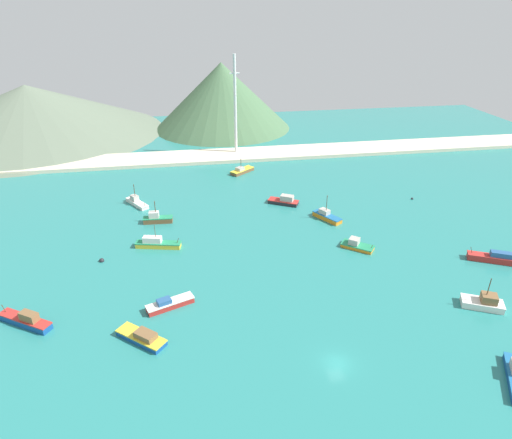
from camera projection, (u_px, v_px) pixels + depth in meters
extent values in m
cube|color=teal|center=(292.00, 262.00, 93.73)|extent=(260.00, 280.00, 0.50)
cube|color=brown|center=(242.00, 171.00, 142.08)|extent=(8.31, 7.45, 0.97)
cube|color=gold|center=(242.00, 169.00, 141.82)|extent=(8.48, 7.60, 0.20)
cube|color=#B2ADA3|center=(240.00, 169.00, 140.86)|extent=(3.13, 3.09, 0.95)
cylinder|color=#4C3823|center=(241.00, 163.00, 140.35)|extent=(0.20, 0.20, 2.72)
cube|color=silver|center=(482.00, 304.00, 79.44)|extent=(7.70, 5.86, 1.10)
cube|color=white|center=(483.00, 301.00, 79.15)|extent=(7.86, 5.97, 0.20)
cube|color=brown|center=(489.00, 298.00, 78.54)|extent=(3.41, 3.25, 1.54)
cylinder|color=#4C3823|center=(489.00, 287.00, 77.56)|extent=(0.17, 0.17, 3.44)
cube|color=orange|center=(357.00, 247.00, 98.47)|extent=(7.35, 6.73, 0.72)
cube|color=#238C5B|center=(358.00, 245.00, 98.27)|extent=(7.50, 6.86, 0.20)
cube|color=#B2ADA3|center=(354.00, 241.00, 98.30)|extent=(3.06, 3.07, 1.38)
cylinder|color=#4C3823|center=(372.00, 247.00, 96.70)|extent=(0.43, 0.38, 0.98)
cube|color=#232328|center=(283.00, 202.00, 120.18)|extent=(8.49, 6.40, 0.87)
cube|color=red|center=(283.00, 200.00, 119.94)|extent=(8.66, 6.52, 0.20)
cube|color=#B2ADA3|center=(287.00, 198.00, 119.24)|extent=(4.05, 3.52, 1.55)
cube|color=brown|center=(158.00, 220.00, 109.94)|extent=(7.28, 2.60, 1.25)
cube|color=#238C5B|center=(158.00, 218.00, 109.61)|extent=(7.42, 2.66, 0.20)
cube|color=beige|center=(154.00, 215.00, 109.13)|extent=(2.54, 1.80, 1.54)
cylinder|color=#4C3823|center=(155.00, 207.00, 108.19)|extent=(0.20, 0.20, 2.90)
cube|color=red|center=(494.00, 259.00, 93.31)|extent=(10.35, 6.48, 1.19)
cube|color=red|center=(495.00, 256.00, 93.00)|extent=(10.56, 6.61, 0.20)
cube|color=#28568C|center=(502.00, 255.00, 92.37)|extent=(4.75, 3.41, 1.12)
cylinder|color=#4C3823|center=(471.00, 250.00, 93.86)|extent=(0.67, 0.41, 1.61)
cube|color=silver|center=(137.00, 204.00, 119.41)|extent=(6.73, 8.62, 0.83)
cube|color=white|center=(137.00, 202.00, 119.18)|extent=(6.87, 8.79, 0.20)
cube|color=#B2ADA3|center=(135.00, 198.00, 119.53)|extent=(2.58, 2.76, 1.48)
cylinder|color=#4C3823|center=(144.00, 205.00, 116.34)|extent=(0.38, 0.49, 1.13)
cylinder|color=#4C3823|center=(134.00, 190.00, 118.13)|extent=(0.17, 0.17, 3.47)
cube|color=#14478C|center=(141.00, 338.00, 71.61)|extent=(8.58, 7.81, 0.86)
cube|color=gold|center=(141.00, 336.00, 71.37)|extent=(8.75, 7.97, 0.20)
cube|color=brown|center=(146.00, 335.00, 70.59)|extent=(4.04, 3.86, 1.03)
cube|color=orange|center=(327.00, 218.00, 111.40)|extent=(6.16, 8.12, 1.10)
cube|color=#1E669E|center=(327.00, 215.00, 111.11)|extent=(6.28, 8.28, 0.20)
cube|color=#B2ADA3|center=(325.00, 211.00, 111.49)|extent=(2.84, 3.13, 1.20)
cylinder|color=#4C3823|center=(327.00, 203.00, 109.96)|extent=(0.16, 0.16, 4.03)
cube|color=gold|center=(158.00, 245.00, 98.83)|extent=(10.34, 4.30, 1.06)
cube|color=#238C5B|center=(158.00, 243.00, 98.55)|extent=(10.55, 4.39, 0.20)
cube|color=silver|center=(152.00, 239.00, 98.25)|extent=(4.41, 2.49, 1.38)
cylinder|color=#4C3823|center=(178.00, 241.00, 98.04)|extent=(0.63, 0.25, 1.44)
cylinder|color=#4C3823|center=(155.00, 230.00, 97.13)|extent=(0.11, 0.11, 3.45)
cube|color=#14478C|center=(25.00, 322.00, 75.06)|extent=(9.89, 7.23, 1.18)
cube|color=red|center=(25.00, 319.00, 74.75)|extent=(10.09, 7.37, 0.20)
cube|color=brown|center=(29.00, 316.00, 73.92)|extent=(3.54, 3.01, 1.51)
cylinder|color=#4C3823|center=(4.00, 309.00, 76.02)|extent=(0.64, 0.46, 1.59)
cube|color=red|center=(170.00, 304.00, 79.47)|extent=(8.84, 5.16, 1.02)
cube|color=white|center=(170.00, 302.00, 79.19)|extent=(9.01, 5.26, 0.20)
cube|color=#28568C|center=(164.00, 301.00, 78.48)|extent=(2.90, 2.44, 0.82)
sphere|color=#232328|center=(412.00, 199.00, 123.06)|extent=(0.72, 0.72, 0.72)
sphere|color=#232328|center=(102.00, 261.00, 93.53)|extent=(1.06, 1.06, 1.06)
cube|color=beige|center=(245.00, 155.00, 157.11)|extent=(247.00, 14.28, 1.20)
cone|color=#60705B|center=(30.00, 110.00, 179.22)|extent=(106.53, 106.53, 20.20)
cone|color=#476B47|center=(222.00, 96.00, 187.35)|extent=(59.10, 59.10, 27.55)
cylinder|color=silver|center=(235.00, 107.00, 151.27)|extent=(1.01, 1.01, 34.80)
cylinder|color=silver|center=(235.00, 73.00, 146.27)|extent=(3.48, 0.51, 0.51)
cylinder|color=silver|center=(235.00, 94.00, 149.40)|extent=(0.51, 2.78, 0.51)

